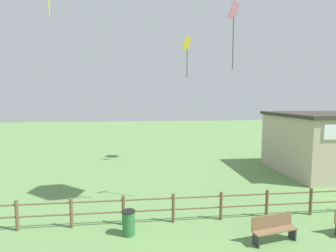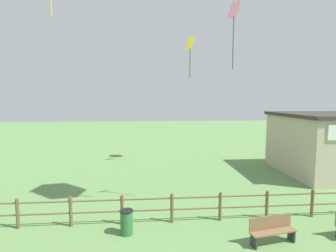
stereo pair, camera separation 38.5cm
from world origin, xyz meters
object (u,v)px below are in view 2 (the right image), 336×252
at_px(kite_yellow_diamond, 190,49).
at_px(kite_pink_diamond, 234,25).
at_px(park_bench_near_fence, 272,229).
at_px(trash_bin, 127,222).

distance_m(kite_yellow_diamond, kite_pink_diamond, 8.27).
bearing_deg(kite_pink_diamond, park_bench_near_fence, -78.78).
height_order(kite_yellow_diamond, kite_pink_diamond, kite_yellow_diamond).
xyz_separation_m(trash_bin, kite_yellow_diamond, (4.20, 10.21, 8.60)).
distance_m(park_bench_near_fence, kite_yellow_diamond, 14.24).
xyz_separation_m(park_bench_near_fence, trash_bin, (-5.39, 1.10, -0.05)).
bearing_deg(park_bench_near_fence, kite_pink_diamond, 101.22).
relative_size(trash_bin, kite_pink_diamond, 0.34).
bearing_deg(park_bench_near_fence, kite_yellow_diamond, 96.03).
relative_size(park_bench_near_fence, trash_bin, 1.87).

